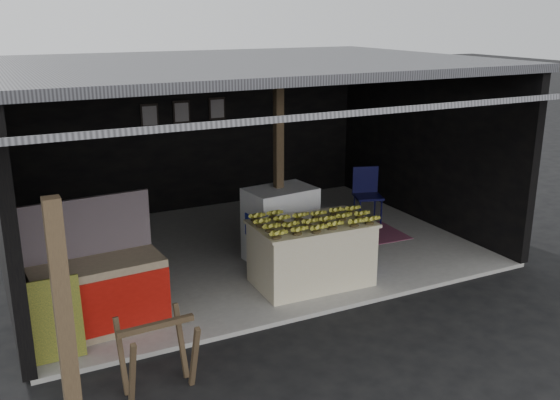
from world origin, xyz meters
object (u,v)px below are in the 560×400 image
plastic_chair (367,190)px  sawhorse (157,348)px  neighbor_stall (99,292)px  white_crate (280,224)px  banana_table (311,253)px  water_barrel (356,255)px

plastic_chair → sawhorse: bearing=-126.8°
neighbor_stall → plastic_chair: size_ratio=1.58×
white_crate → sawhorse: size_ratio=1.43×
banana_table → plastic_chair: (2.21, 1.91, 0.14)m
banana_table → sawhorse: banana_table is taller
white_crate → neighbor_stall: (-2.91, -1.03, -0.09)m
sawhorse → water_barrel: bearing=23.0°
banana_table → sawhorse: size_ratio=2.11×
plastic_chair → banana_table: bearing=-121.3°
sawhorse → plastic_chair: (4.82, 3.42, 0.16)m
white_crate → plastic_chair: 2.37m
sawhorse → banana_table: bearing=27.4°
plastic_chair → neighbor_stall: bearing=-141.3°
plastic_chair → water_barrel: bearing=-110.1°
neighbor_stall → sawhorse: size_ratio=2.00×
banana_table → neighbor_stall: neighbor_stall is taller
white_crate → neighbor_stall: size_ratio=0.72×
white_crate → plastic_chair: bearing=16.2°
neighbor_stall → sawhorse: (0.28, -1.48, -0.05)m
water_barrel → plastic_chair: bearing=52.0°
banana_table → sawhorse: (-2.61, -1.51, -0.02)m
banana_table → neighbor_stall: (-2.89, -0.03, 0.02)m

